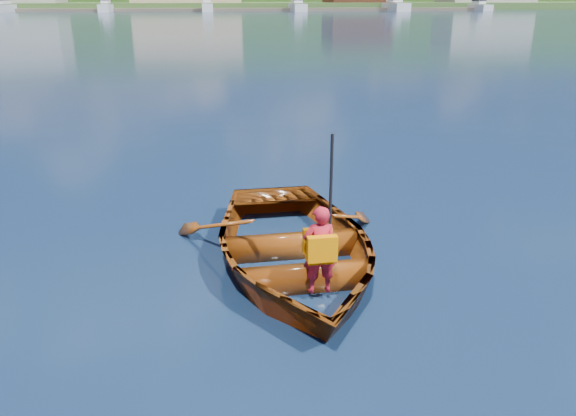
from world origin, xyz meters
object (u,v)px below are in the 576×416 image
child_paddler (320,249)px  dock (196,10)px  marina_yachts (200,6)px  rowboat (292,246)px

child_paddler → dock: size_ratio=0.01×
child_paddler → marina_yachts: (-0.87, 144.92, 0.74)m
rowboat → marina_yachts: marina_yachts is taller
rowboat → dock: dock is taller
child_paddler → dock: bearing=90.7°
dock → marina_yachts: marina_yachts is taller
child_paddler → dock: child_paddler is taller
marina_yachts → rowboat: bearing=-89.7°
child_paddler → rowboat: bearing=101.0°
dock → marina_yachts: 4.89m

